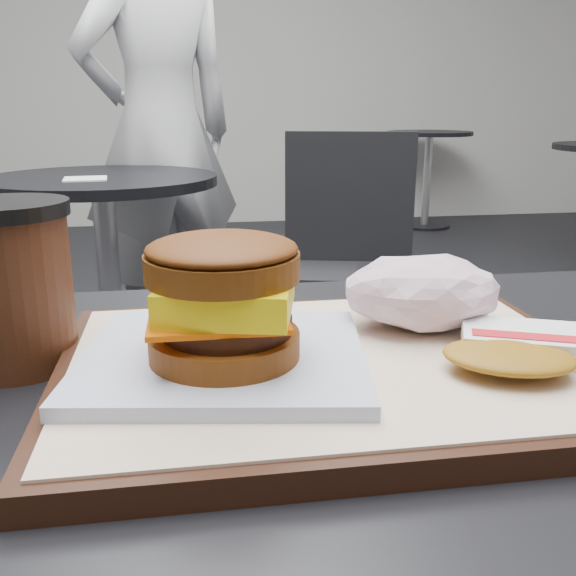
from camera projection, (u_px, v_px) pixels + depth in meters
The scene contains 10 objects.
serving_tray at pixel (330, 369), 0.46m from camera, with size 0.38×0.28×0.02m.
breakfast_sandwich at pixel (224, 313), 0.42m from camera, with size 0.21×0.20×0.09m.
hash_brown at pixel (519, 349), 0.44m from camera, with size 0.13×0.12×0.02m.
crumpled_wrapper at pixel (423, 292), 0.51m from camera, with size 0.13×0.10×0.06m, color white, non-canonical shape.
coffee_cup at pixel (13, 282), 0.47m from camera, with size 0.09×0.09×0.13m.
neighbor_table at pixel (106, 240), 2.00m from camera, with size 0.70×0.70×0.75m.
napkin at pixel (85, 179), 1.85m from camera, with size 0.12×0.12×0.00m, color white.
neighbor_chair at pixel (310, 252), 2.02m from camera, with size 0.64×0.51×0.88m.
patron at pixel (160, 131), 2.38m from camera, with size 0.63×0.41×1.72m, color silver.
bg_table_far at pixel (428, 156), 5.03m from camera, with size 0.66×0.66×0.75m.
Camera 1 is at (-0.10, -0.38, 0.96)m, focal length 40.00 mm.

